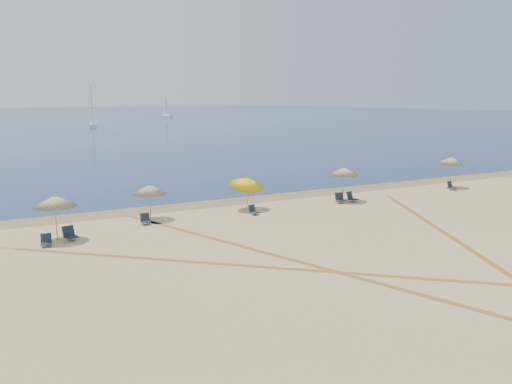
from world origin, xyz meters
TOP-DOWN VIEW (x-y plane):
  - ocean at (0.00, 225.00)m, footprint 500.00×500.00m
  - wet_sand at (0.00, 24.00)m, footprint 500.00×500.00m
  - umbrella_1 at (-12.36, 18.67)m, footprint 2.19×2.19m
  - umbrella_2 at (-6.70, 21.03)m, footprint 1.99×2.01m
  - umbrella_3 at (-0.27, 20.82)m, footprint 2.32×2.38m
  - umbrella_4 at (7.16, 20.22)m, footprint 2.18×2.18m
  - umbrella_5 at (18.40, 20.70)m, footprint 1.97×2.02m
  - chair_2 at (-12.99, 17.83)m, footprint 0.60×0.67m
  - chair_3 at (-11.77, 18.47)m, footprint 0.77×0.85m
  - chair_4 at (-7.31, 20.01)m, footprint 0.58×0.67m
  - chair_5 at (-0.54, 19.34)m, footprint 0.65×0.71m
  - chair_6 at (6.56, 19.77)m, footprint 0.72×0.80m
  - chair_7 at (7.54, 19.73)m, footprint 0.79×0.86m
  - chair_8 at (17.66, 19.84)m, footprint 0.72×0.79m
  - sailboat_0 at (11.19, 129.44)m, footprint 3.07×7.02m
  - sailboat_2 at (49.09, 183.74)m, footprint 3.31×5.60m
  - tire_tracks at (-0.84, 9.42)m, footprint 48.84×40.43m

SIDE VIEW (x-z plane):
  - tire_tracks at x=-0.84m, z-range 0.00..0.00m
  - wet_sand at x=0.00m, z-range 0.00..0.00m
  - ocean at x=0.00m, z-range 0.01..0.01m
  - chair_5 at x=-0.54m, z-range -0.04..0.58m
  - chair_2 at x=-12.99m, z-range -0.04..0.59m
  - chair_4 at x=-7.31m, z-range -0.04..0.60m
  - chair_8 at x=17.66m, z-range -0.04..0.66m
  - chair_6 at x=6.56m, z-range -0.04..0.68m
  - chair_7 at x=7.54m, z-range -0.04..0.68m
  - chair_3 at x=-11.77m, z-range -0.04..0.69m
  - umbrella_3 at x=-0.27m, z-range 0.64..3.10m
  - umbrella_2 at x=-6.70m, z-range 0.76..2.98m
  - umbrella_1 at x=-12.36m, z-range 0.87..3.30m
  - umbrella_4 at x=7.16m, z-range 0.90..3.39m
  - umbrella_5 at x=18.40m, z-range 0.94..3.57m
  - sailboat_2 at x=49.09m, z-range -1.61..6.54m
  - sailboat_0 at x=11.19m, z-range -2.01..8.14m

